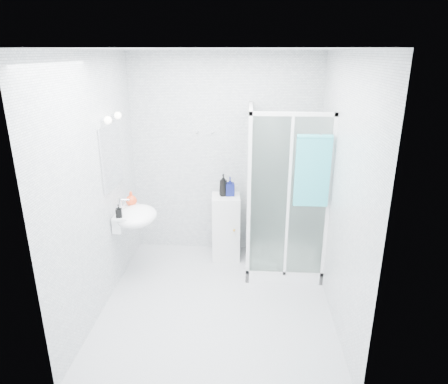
# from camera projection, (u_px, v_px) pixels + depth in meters

# --- Properties ---
(room) EXTENTS (2.40, 2.60, 2.60)m
(room) POSITION_uv_depth(u_px,v_px,m) (217.00, 189.00, 3.92)
(room) COLOR silver
(room) RESTS_ON ground
(shower_enclosure) EXTENTS (0.90, 0.95, 2.00)m
(shower_enclosure) POSITION_uv_depth(u_px,v_px,m) (277.00, 236.00, 4.88)
(shower_enclosure) COLOR white
(shower_enclosure) RESTS_ON ground
(wall_basin) EXTENTS (0.46, 0.56, 0.35)m
(wall_basin) POSITION_uv_depth(u_px,v_px,m) (134.00, 216.00, 4.57)
(wall_basin) COLOR white
(wall_basin) RESTS_ON ground
(mirror) EXTENTS (0.02, 0.60, 0.70)m
(mirror) POSITION_uv_depth(u_px,v_px,m) (112.00, 156.00, 4.35)
(mirror) COLOR white
(mirror) RESTS_ON room
(vanity_lights) EXTENTS (0.10, 0.40, 0.08)m
(vanity_lights) POSITION_uv_depth(u_px,v_px,m) (113.00, 118.00, 4.20)
(vanity_lights) COLOR silver
(vanity_lights) RESTS_ON room
(wall_hooks) EXTENTS (0.23, 0.06, 0.03)m
(wall_hooks) POSITION_uv_depth(u_px,v_px,m) (205.00, 132.00, 5.01)
(wall_hooks) COLOR silver
(wall_hooks) RESTS_ON room
(storage_cabinet) EXTENTS (0.38, 0.39, 0.85)m
(storage_cabinet) POSITION_uv_depth(u_px,v_px,m) (226.00, 227.00, 5.17)
(storage_cabinet) COLOR white
(storage_cabinet) RESTS_ON ground
(hand_towel) EXTENTS (0.36, 0.05, 0.78)m
(hand_towel) POSITION_uv_depth(u_px,v_px,m) (313.00, 169.00, 4.16)
(hand_towel) COLOR teal
(hand_towel) RESTS_ON shower_enclosure
(shampoo_bottle_a) EXTENTS (0.12, 0.12, 0.28)m
(shampoo_bottle_a) POSITION_uv_depth(u_px,v_px,m) (223.00, 185.00, 5.01)
(shampoo_bottle_a) COLOR black
(shampoo_bottle_a) RESTS_ON storage_cabinet
(shampoo_bottle_b) EXTENTS (0.12, 0.12, 0.24)m
(shampoo_bottle_b) POSITION_uv_depth(u_px,v_px,m) (230.00, 186.00, 5.03)
(shampoo_bottle_b) COLOR navy
(shampoo_bottle_b) RESTS_ON storage_cabinet
(soap_dispenser_orange) EXTENTS (0.15, 0.15, 0.17)m
(soap_dispenser_orange) POSITION_uv_depth(u_px,v_px,m) (131.00, 198.00, 4.69)
(soap_dispenser_orange) COLOR #F3481C
(soap_dispenser_orange) RESTS_ON wall_basin
(soap_dispenser_black) EXTENTS (0.08, 0.08, 0.15)m
(soap_dispenser_black) POSITION_uv_depth(u_px,v_px,m) (119.00, 211.00, 4.35)
(soap_dispenser_black) COLOR black
(soap_dispenser_black) RESTS_ON wall_basin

